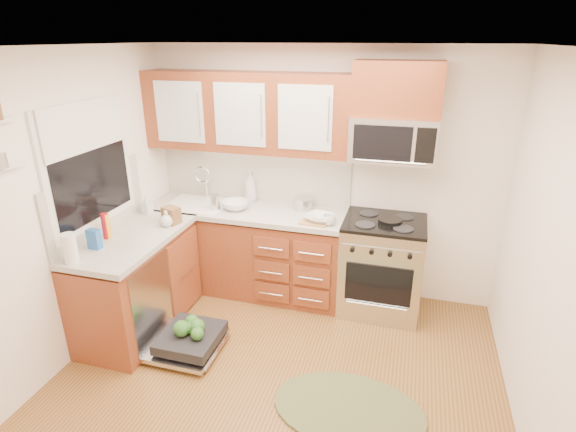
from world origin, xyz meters
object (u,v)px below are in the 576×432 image
(rug, at_px, (348,409))
(stock_pot, at_px, (303,203))
(range, at_px, (381,266))
(microwave, at_px, (393,139))
(bowl_a, at_px, (320,218))
(cup, at_px, (329,220))
(sink, at_px, (198,215))
(skillet, at_px, (390,221))
(upper_cabinets, at_px, (247,112))
(dishwasher, at_px, (187,341))
(bowl_b, at_px, (236,205))
(cutting_board, at_px, (314,222))
(paper_towel_roll, at_px, (70,248))

(rug, bearing_deg, stock_pot, 115.32)
(range, distance_m, microwave, 1.23)
(bowl_a, xyz_separation_m, cup, (0.10, -0.06, 0.02))
(sink, relative_size, skillet, 2.82)
(upper_cabinets, height_order, stock_pot, upper_cabinets)
(rug, distance_m, cup, 1.63)
(dishwasher, distance_m, bowl_a, 1.62)
(bowl_b, bearing_deg, cutting_board, -9.89)
(upper_cabinets, bearing_deg, sink, -163.55)
(range, bearing_deg, cup, -160.29)
(dishwasher, distance_m, paper_towel_roll, 1.24)
(stock_pot, distance_m, bowl_b, 0.68)
(stock_pot, bearing_deg, cup, -46.45)
(skillet, bearing_deg, upper_cabinets, 172.77)
(bowl_a, bearing_deg, dishwasher, -132.96)
(upper_cabinets, relative_size, skillet, 9.31)
(paper_towel_roll, distance_m, bowl_a, 2.14)
(bowl_b, bearing_deg, range, 1.16)
(range, xyz_separation_m, sink, (-1.93, -0.01, 0.33))
(paper_towel_roll, bearing_deg, cutting_board, 37.88)
(range, height_order, rug, range)
(upper_cabinets, height_order, dishwasher, upper_cabinets)
(cup, bearing_deg, rug, -71.30)
(bowl_a, relative_size, cup, 2.17)
(microwave, relative_size, bowl_b, 2.79)
(range, relative_size, skillet, 4.32)
(range, distance_m, rug, 1.50)
(skillet, height_order, cup, cup)
(skillet, relative_size, bowl_a, 0.83)
(microwave, height_order, bowl_b, microwave)
(paper_towel_roll, bearing_deg, skillet, 31.24)
(stock_pot, bearing_deg, skillet, -13.35)
(upper_cabinets, distance_m, bowl_b, 0.93)
(sink, relative_size, cutting_board, 2.37)
(microwave, xyz_separation_m, dishwasher, (-1.54, -1.25, -1.60))
(range, bearing_deg, paper_towel_roll, -147.55)
(stock_pot, xyz_separation_m, paper_towel_roll, (-1.44, -1.62, 0.06))
(cutting_board, xyz_separation_m, paper_towel_roll, (-1.64, -1.27, 0.11))
(stock_pot, distance_m, cup, 0.48)
(cutting_board, height_order, bowl_a, bowl_a)
(stock_pot, bearing_deg, microwave, -3.43)
(upper_cabinets, relative_size, stock_pot, 10.73)
(range, bearing_deg, sink, -179.70)
(sink, xyz_separation_m, cup, (1.43, -0.17, 0.17))
(rug, bearing_deg, dishwasher, 168.75)
(rug, distance_m, bowl_a, 1.69)
(cup, bearing_deg, skillet, 14.41)
(cutting_board, bearing_deg, rug, -65.67)
(dishwasher, relative_size, cup, 5.72)
(range, xyz_separation_m, stock_pot, (-0.84, 0.17, 0.51))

